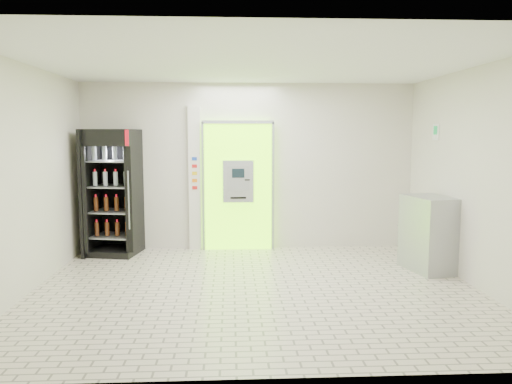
{
  "coord_description": "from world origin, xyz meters",
  "views": [
    {
      "loc": [
        -0.33,
        -6.55,
        2.09
      ],
      "look_at": [
        0.06,
        1.2,
        1.19
      ],
      "focal_mm": 35.0,
      "sensor_mm": 36.0,
      "label": 1
    }
  ],
  "objects": [
    {
      "name": "atm_assembly",
      "position": [
        -0.2,
        2.41,
        1.17
      ],
      "size": [
        1.3,
        0.24,
        2.33
      ],
      "color": "#7AEF09",
      "rests_on": "ground"
    },
    {
      "name": "beverage_cooler",
      "position": [
        -2.38,
        2.14,
        1.04
      ],
      "size": [
        0.94,
        0.89,
        2.17
      ],
      "rotation": [
        0.0,
        0.0,
        -0.19
      ],
      "color": "black",
      "rests_on": "ground"
    },
    {
      "name": "pillar",
      "position": [
        -0.98,
        2.45,
        1.3
      ],
      "size": [
        0.22,
        0.11,
        2.6
      ],
      "color": "silver",
      "rests_on": "ground"
    },
    {
      "name": "ground",
      "position": [
        0.0,
        0.0,
        0.0
      ],
      "size": [
        6.0,
        6.0,
        0.0
      ],
      "primitive_type": "plane",
      "color": "beige",
      "rests_on": "ground"
    },
    {
      "name": "steel_cabinet",
      "position": [
        2.7,
        0.8,
        0.57
      ],
      "size": [
        0.74,
        0.96,
        1.15
      ],
      "rotation": [
        0.0,
        0.0,
        0.2
      ],
      "color": "#9B9DA2",
      "rests_on": "ground"
    },
    {
      "name": "room_shell",
      "position": [
        0.0,
        0.0,
        1.84
      ],
      "size": [
        6.0,
        6.0,
        6.0
      ],
      "color": "silver",
      "rests_on": "ground"
    },
    {
      "name": "exit_sign",
      "position": [
        2.99,
        1.4,
        2.12
      ],
      "size": [
        0.02,
        0.22,
        0.26
      ],
      "color": "white",
      "rests_on": "room_shell"
    }
  ]
}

